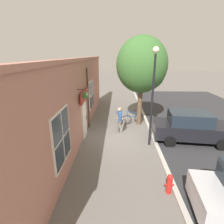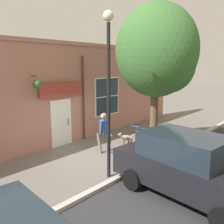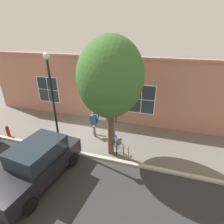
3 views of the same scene
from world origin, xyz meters
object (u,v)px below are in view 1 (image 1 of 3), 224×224
(street_tree_by_curb, at_px, (143,67))
(street_lamp, at_px, (153,85))
(pedestrian_walking, at_px, (120,118))
(dog_on_leash, at_px, (122,120))
(parked_car_mid_block, at_px, (191,127))
(leaning_bicycle, at_px, (133,118))
(fire_hydrant, at_px, (169,183))

(street_tree_by_curb, height_order, street_lamp, street_tree_by_curb)
(pedestrian_walking, relative_size, dog_on_leash, 1.71)
(street_tree_by_curb, bearing_deg, dog_on_leash, -168.52)
(pedestrian_walking, xyz_separation_m, parked_car_mid_block, (4.08, -0.96, -0.15))
(street_tree_by_curb, relative_size, leaning_bicycle, 3.66)
(parked_car_mid_block, xyz_separation_m, fire_hydrant, (-2.33, -4.13, -0.48))
(fire_hydrant, bearing_deg, pedestrian_walking, 108.92)
(pedestrian_walking, bearing_deg, fire_hydrant, -71.08)
(parked_car_mid_block, xyz_separation_m, street_lamp, (-2.45, -0.55, 2.47))
(dog_on_leash, relative_size, street_tree_by_curb, 0.17)
(pedestrian_walking, bearing_deg, street_tree_by_curb, 46.22)
(street_lamp, distance_m, fire_hydrant, 4.65)
(pedestrian_walking, height_order, leaning_bicycle, pedestrian_walking)
(parked_car_mid_block, height_order, fire_hydrant, parked_car_mid_block)
(dog_on_leash, distance_m, leaning_bicycle, 0.91)
(dog_on_leash, bearing_deg, pedestrian_walking, -96.40)
(parked_car_mid_block, distance_m, fire_hydrant, 4.77)
(parked_car_mid_block, relative_size, street_lamp, 0.86)
(parked_car_mid_block, distance_m, street_lamp, 3.52)
(pedestrian_walking, distance_m, street_lamp, 3.22)
(leaning_bicycle, height_order, parked_car_mid_block, parked_car_mid_block)
(fire_hydrant, bearing_deg, leaning_bicycle, 96.55)
(dog_on_leash, xyz_separation_m, street_tree_by_curb, (1.35, 0.27, 3.61))
(street_tree_by_curb, bearing_deg, street_lamp, -87.42)
(dog_on_leash, bearing_deg, street_lamp, -61.99)
(street_tree_by_curb, distance_m, street_lamp, 3.14)
(pedestrian_walking, height_order, dog_on_leash, pedestrian_walking)
(leaning_bicycle, xyz_separation_m, fire_hydrant, (0.78, -6.76, 0.02))
(parked_car_mid_block, bearing_deg, street_lamp, -167.40)
(street_tree_by_curb, distance_m, leaning_bicycle, 3.68)
(dog_on_leash, height_order, parked_car_mid_block, parked_car_mid_block)
(leaning_bicycle, bearing_deg, parked_car_mid_block, -40.24)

